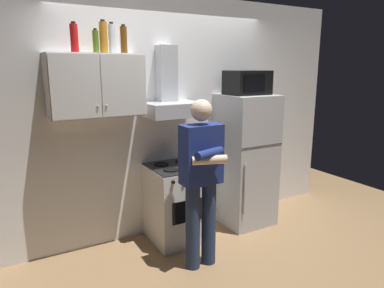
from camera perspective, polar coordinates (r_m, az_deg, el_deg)
ground_plane at (r=4.00m, az=0.00°, el=-16.31°), size 7.00×7.00×0.00m
back_wall_tiled at (r=4.08m, az=-4.17°, el=4.34°), size 4.80×0.10×2.70m
upper_cabinet at (r=3.54m, az=-15.35°, el=9.20°), size 0.90×0.37×0.60m
stove_oven at (r=3.99m, az=-2.42°, el=-9.50°), size 0.60×0.62×0.87m
range_hood at (r=3.83m, az=-3.46°, el=7.55°), size 0.60×0.44×0.75m
refrigerator at (r=4.36m, az=8.70°, el=-2.60°), size 0.60×0.62×1.60m
microwave at (r=4.23m, az=8.97°, el=9.83°), size 0.48×0.37×0.28m
person_standing at (r=3.31m, az=1.55°, el=-5.57°), size 0.38×0.33×1.64m
bottle_olive_oil at (r=3.55m, az=-15.38°, el=15.77°), size 0.06×0.06×0.22m
bottle_vodka_clear at (r=3.61m, az=-12.88°, el=16.37°), size 0.06×0.06×0.29m
bottle_soda_red at (r=3.47m, az=-18.60°, el=16.03°), size 0.07×0.07×0.27m
bottle_liquor_amber at (r=3.58m, az=-14.21°, el=16.46°), size 0.07×0.07×0.31m
bottle_beer_brown at (r=3.60m, az=-11.04°, el=16.30°), size 0.07×0.07×0.27m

